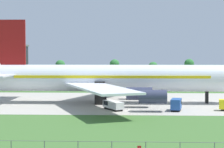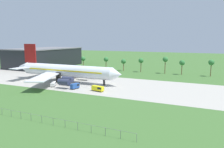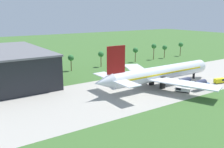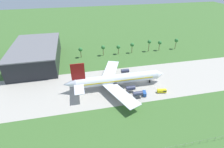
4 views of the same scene
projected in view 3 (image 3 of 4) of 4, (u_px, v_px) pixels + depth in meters
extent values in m
plane|color=#3D662D|center=(183.00, 79.00, 128.42)|extent=(600.00, 600.00, 0.00)
cube|color=#A8A399|center=(183.00, 79.00, 128.42)|extent=(320.00, 44.00, 0.02)
cylinder|color=silver|center=(162.00, 73.00, 115.16)|extent=(55.43, 6.56, 6.56)
cone|color=silver|center=(203.00, 65.00, 131.62)|extent=(5.25, 6.43, 6.43)
cone|color=silver|center=(103.00, 82.00, 97.79)|extent=(8.20, 6.23, 6.23)
cube|color=yellow|center=(162.00, 72.00, 115.05)|extent=(47.12, 6.69, 0.66)
cube|color=maroon|center=(116.00, 60.00, 99.09)|extent=(8.52, 0.50, 11.15)
cube|color=silver|center=(115.00, 79.00, 100.79)|extent=(5.90, 26.23, 0.30)
cube|color=silver|center=(183.00, 83.00, 102.59)|extent=(18.78, 30.12, 0.44)
cube|color=silver|center=(138.00, 70.00, 125.99)|extent=(18.78, 30.12, 0.44)
cylinder|color=#2D334C|center=(184.00, 81.00, 113.07)|extent=(5.90, 2.95, 2.95)
cylinder|color=#2D334C|center=(200.00, 83.00, 109.23)|extent=(5.90, 2.95, 2.95)
cylinder|color=#2D334C|center=(159.00, 74.00, 125.75)|extent=(5.90, 2.95, 2.95)
cylinder|color=#2D334C|center=(154.00, 71.00, 132.47)|extent=(5.90, 2.95, 2.95)
cube|color=black|center=(194.00, 73.00, 128.61)|extent=(0.70, 0.90, 5.52)
cube|color=black|center=(163.00, 83.00, 111.57)|extent=(2.40, 1.20, 5.52)
cube|color=black|center=(152.00, 79.00, 117.38)|extent=(2.40, 1.20, 5.52)
cube|color=black|center=(219.00, 83.00, 120.70)|extent=(5.20, 2.66, 0.40)
cube|color=yellow|center=(220.00, 80.00, 120.41)|extent=(6.09, 3.01, 2.02)
cube|color=black|center=(222.00, 79.00, 120.96)|extent=(2.37, 2.37, 0.90)
cube|color=black|center=(204.00, 87.00, 113.87)|extent=(2.56, 4.03, 0.40)
cube|color=#234C99|center=(204.00, 84.00, 113.57)|extent=(2.90, 4.72, 2.17)
cube|color=black|center=(202.00, 83.00, 114.58)|extent=(2.32, 1.94, 0.90)
cube|color=black|center=(183.00, 92.00, 107.21)|extent=(4.20, 5.43, 0.40)
cube|color=white|center=(183.00, 90.00, 106.98)|extent=(4.84, 6.33, 1.51)
cube|color=black|center=(179.00, 89.00, 107.64)|extent=(2.85, 2.89, 0.90)
cube|color=black|center=(4.00, 66.00, 122.72)|extent=(36.00, 60.00, 15.03)
cube|color=slate|center=(3.00, 50.00, 120.83)|extent=(36.72, 61.20, 0.80)
cylinder|color=brown|center=(71.00, 65.00, 145.87)|extent=(0.56, 0.56, 7.20)
sphere|color=#337538|center=(71.00, 58.00, 144.86)|extent=(3.60, 3.60, 3.60)
cylinder|color=brown|center=(164.00, 53.00, 187.28)|extent=(0.56, 0.56, 7.43)
sphere|color=#337538|center=(165.00, 47.00, 186.25)|extent=(3.60, 3.60, 3.60)
cylinder|color=brown|center=(135.00, 57.00, 171.99)|extent=(0.56, 0.56, 7.69)
sphere|color=#337538|center=(135.00, 50.00, 170.93)|extent=(3.60, 3.60, 3.60)
cylinder|color=brown|center=(154.00, 53.00, 181.09)|extent=(0.56, 0.56, 9.22)
sphere|color=#337538|center=(154.00, 46.00, 179.85)|extent=(3.60, 3.60, 3.60)
cylinder|color=brown|center=(120.00, 59.00, 164.87)|extent=(0.56, 0.56, 6.54)
sphere|color=#337538|center=(120.00, 54.00, 163.95)|extent=(3.60, 3.60, 3.60)
cylinder|color=brown|center=(101.00, 61.00, 156.94)|extent=(0.56, 0.56, 7.50)
sphere|color=#337538|center=(101.00, 54.00, 155.90)|extent=(3.60, 3.60, 3.60)
cylinder|color=brown|center=(180.00, 51.00, 196.69)|extent=(0.56, 0.56, 8.37)
sphere|color=#337538|center=(181.00, 45.00, 195.55)|extent=(3.60, 3.60, 3.60)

